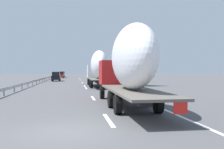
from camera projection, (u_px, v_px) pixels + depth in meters
name	position (u px, v px, depth m)	size (l,w,h in m)	color
ground_plane	(73.00, 82.00, 49.19)	(260.00, 260.00, 0.00)	#4C4C4F
lane_stripe_0	(108.00, 120.00, 11.89)	(3.20, 0.20, 0.01)	white
lane_stripe_1	(93.00, 98.00, 21.25)	(3.20, 0.20, 0.01)	white
lane_stripe_2	(86.00, 88.00, 33.19)	(3.20, 0.20, 0.01)	white
lane_stripe_3	(85.00, 86.00, 37.28)	(3.20, 0.20, 0.01)	white
lane_stripe_4	(82.00, 83.00, 47.47)	(3.20, 0.20, 0.01)	white
lane_stripe_5	(80.00, 80.00, 61.93)	(3.20, 0.20, 0.01)	white
lane_stripe_6	(79.00, 79.00, 71.81)	(3.20, 0.20, 0.01)	white
edge_line_right	(98.00, 81.00, 54.95)	(110.00, 0.20, 0.01)	white
truck_lead	(98.00, 67.00, 35.43)	(12.94, 2.55, 4.98)	silver
truck_trailing	(129.00, 63.00, 15.91)	(14.03, 2.55, 4.99)	#B21919
car_black_suv	(56.00, 76.00, 54.69)	(4.45, 1.74, 2.00)	black
car_silver_hatch	(62.00, 74.00, 87.13)	(4.71, 1.76, 1.91)	#ADB2B7
car_red_compact	(61.00, 75.00, 77.34)	(4.25, 1.91, 1.89)	red
road_sign	(106.00, 71.00, 51.75)	(0.10, 0.90, 3.11)	gray
tree_0	(102.00, 63.00, 88.12)	(3.18, 3.18, 7.80)	#472D19
tree_1	(133.00, 66.00, 50.19)	(2.85, 2.85, 5.07)	#472D19
tree_2	(145.00, 59.00, 38.04)	(2.92, 2.92, 6.56)	#472D19
guardrail_median	(42.00, 79.00, 51.25)	(94.00, 0.10, 0.76)	#9EA0A5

